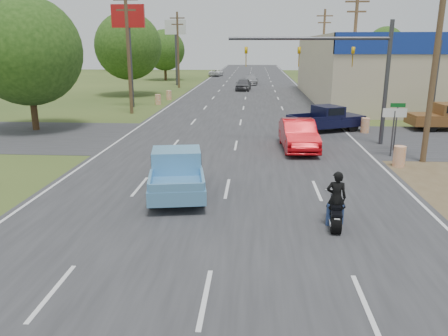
# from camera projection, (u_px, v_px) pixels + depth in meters

# --- Properties ---
(ground) EXTENTS (200.00, 200.00, 0.00)m
(ground) POSITION_uv_depth(u_px,v_px,m) (205.00, 299.00, 10.00)
(ground) COLOR #2F461C
(ground) RESTS_ON ground
(main_road) EXTENTS (15.00, 180.00, 0.02)m
(main_road) POSITION_uv_depth(u_px,v_px,m) (245.00, 98.00, 48.42)
(main_road) COLOR #2D2D30
(main_road) RESTS_ON ground
(cross_road) EXTENTS (120.00, 10.00, 0.02)m
(cross_road) POSITION_uv_depth(u_px,v_px,m) (237.00, 139.00, 27.28)
(cross_road) COLOR #2D2D30
(cross_road) RESTS_ON ground
(utility_pole_1) EXTENTS (2.00, 0.28, 10.00)m
(utility_pole_1) POSITION_uv_depth(u_px,v_px,m) (437.00, 52.00, 20.41)
(utility_pole_1) COLOR #4C3823
(utility_pole_1) RESTS_ON ground
(utility_pole_2) EXTENTS (2.00, 0.28, 10.00)m
(utility_pole_2) POSITION_uv_depth(u_px,v_px,m) (354.00, 49.00, 37.70)
(utility_pole_2) COLOR #4C3823
(utility_pole_2) RESTS_ON ground
(utility_pole_3) EXTENTS (2.00, 0.28, 10.00)m
(utility_pole_3) POSITION_uv_depth(u_px,v_px,m) (323.00, 48.00, 54.99)
(utility_pole_3) COLOR #4C3823
(utility_pole_3) RESTS_ON ground
(utility_pole_5) EXTENTS (2.00, 0.28, 10.00)m
(utility_pole_5) POSITION_uv_depth(u_px,v_px,m) (128.00, 49.00, 36.11)
(utility_pole_5) COLOR #4C3823
(utility_pole_5) RESTS_ON ground
(utility_pole_6) EXTENTS (2.00, 0.28, 10.00)m
(utility_pole_6) POSITION_uv_depth(u_px,v_px,m) (178.00, 48.00, 59.16)
(utility_pole_6) COLOR #4C3823
(utility_pole_6) RESTS_ON ground
(tree_0) EXTENTS (7.14, 7.14, 8.84)m
(tree_0) POSITION_uv_depth(u_px,v_px,m) (27.00, 51.00, 28.74)
(tree_0) COLOR #422D19
(tree_0) RESTS_ON ground
(tree_1) EXTENTS (7.56, 7.56, 9.36)m
(tree_1) POSITION_uv_depth(u_px,v_px,m) (128.00, 46.00, 49.76)
(tree_1) COLOR #422D19
(tree_1) RESTS_ON ground
(tree_2) EXTENTS (6.72, 6.72, 8.32)m
(tree_2) POSITION_uv_depth(u_px,v_px,m) (165.00, 50.00, 73.03)
(tree_2) COLOR #422D19
(tree_2) RESTS_ON ground
(tree_5) EXTENTS (7.98, 7.98, 9.88)m
(tree_5) POSITION_uv_depth(u_px,v_px,m) (385.00, 45.00, 97.64)
(tree_5) COLOR #422D19
(tree_5) RESTS_ON ground
(tree_6) EXTENTS (8.82, 8.82, 10.92)m
(tree_6) POSITION_uv_depth(u_px,v_px,m) (122.00, 42.00, 101.54)
(tree_6) COLOR #422D19
(tree_6) RESTS_ON ground
(barrel_0) EXTENTS (0.56, 0.56, 1.00)m
(barrel_0) POSITION_uv_depth(u_px,v_px,m) (399.00, 156.00, 20.85)
(barrel_0) COLOR orange
(barrel_0) RESTS_ON ground
(barrel_1) EXTENTS (0.56, 0.56, 1.00)m
(barrel_1) POSITION_uv_depth(u_px,v_px,m) (365.00, 125.00, 28.98)
(barrel_1) COLOR orange
(barrel_1) RESTS_ON ground
(barrel_2) EXTENTS (0.56, 0.56, 1.00)m
(barrel_2) POSITION_uv_depth(u_px,v_px,m) (158.00, 99.00, 43.10)
(barrel_2) COLOR orange
(barrel_2) RESTS_ON ground
(barrel_3) EXTENTS (0.56, 0.56, 1.00)m
(barrel_3) POSITION_uv_depth(u_px,v_px,m) (169.00, 95.00, 46.92)
(barrel_3) COLOR orange
(barrel_3) RESTS_ON ground
(pole_sign_left_near) EXTENTS (3.00, 0.35, 9.20)m
(pole_sign_left_near) POSITION_uv_depth(u_px,v_px,m) (129.00, 28.00, 39.52)
(pole_sign_left_near) COLOR #3F3F44
(pole_sign_left_near) RESTS_ON ground
(pole_sign_left_far) EXTENTS (3.00, 0.35, 9.20)m
(pole_sign_left_far) POSITION_uv_depth(u_px,v_px,m) (176.00, 35.00, 62.57)
(pole_sign_left_far) COLOR #3F3F44
(pole_sign_left_far) RESTS_ON ground
(lane_sign) EXTENTS (1.20, 0.08, 2.52)m
(lane_sign) POSITION_uv_depth(u_px,v_px,m) (394.00, 121.00, 22.38)
(lane_sign) COLOR #3F3F44
(lane_sign) RESTS_ON ground
(street_name_sign) EXTENTS (0.80, 0.08, 2.61)m
(street_name_sign) POSITION_uv_depth(u_px,v_px,m) (396.00, 121.00, 23.85)
(street_name_sign) COLOR #3F3F44
(street_name_sign) RESTS_ON ground
(signal_mast) EXTENTS (9.12, 0.40, 7.00)m
(signal_mast) POSITION_uv_depth(u_px,v_px,m) (340.00, 60.00, 24.64)
(signal_mast) COLOR #3F3F44
(signal_mast) RESTS_ON ground
(red_convertible) EXTENTS (1.99, 5.09, 1.65)m
(red_convertible) POSITION_uv_depth(u_px,v_px,m) (298.00, 135.00, 24.22)
(red_convertible) COLOR #BA080F
(red_convertible) RESTS_ON ground
(motorcycle) EXTENTS (0.62, 2.01, 1.02)m
(motorcycle) POSITION_uv_depth(u_px,v_px,m) (335.00, 214.00, 13.86)
(motorcycle) COLOR black
(motorcycle) RESTS_ON ground
(rider) EXTENTS (0.67, 0.48, 1.74)m
(rider) POSITION_uv_depth(u_px,v_px,m) (336.00, 201.00, 13.79)
(rider) COLOR black
(rider) RESTS_ON ground
(blue_pickup) EXTENTS (2.87, 5.49, 1.73)m
(blue_pickup) POSITION_uv_depth(u_px,v_px,m) (177.00, 170.00, 17.14)
(blue_pickup) COLOR black
(blue_pickup) RESTS_ON ground
(navy_pickup) EXTENTS (5.55, 4.09, 1.73)m
(navy_pickup) POSITION_uv_depth(u_px,v_px,m) (328.00, 118.00, 29.45)
(navy_pickup) COLOR black
(navy_pickup) RESTS_ON ground
(brown_pickup) EXTENTS (5.60, 2.41, 1.82)m
(brown_pickup) POSITION_uv_depth(u_px,v_px,m) (448.00, 117.00, 29.90)
(brown_pickup) COLOR black
(brown_pickup) RESTS_ON ground
(distant_car_grey) EXTENTS (2.06, 4.61, 1.54)m
(distant_car_grey) POSITION_uv_depth(u_px,v_px,m) (243.00, 84.00, 56.97)
(distant_car_grey) COLOR #505054
(distant_car_grey) RESTS_ON ground
(distant_car_silver) EXTENTS (2.23, 4.99, 1.42)m
(distant_car_silver) POSITION_uv_depth(u_px,v_px,m) (251.00, 80.00, 65.47)
(distant_car_silver) COLOR #A6A6AB
(distant_car_silver) RESTS_ON ground
(distant_car_white) EXTENTS (2.69, 4.86, 1.29)m
(distant_car_white) POSITION_uv_depth(u_px,v_px,m) (216.00, 73.00, 83.91)
(distant_car_white) COLOR silver
(distant_car_white) RESTS_ON ground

